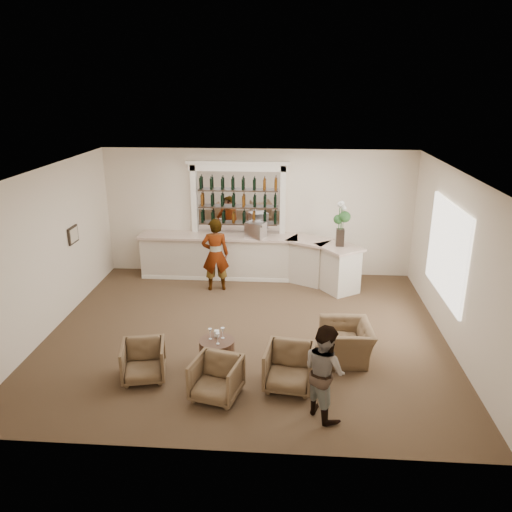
% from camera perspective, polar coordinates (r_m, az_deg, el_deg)
% --- Properties ---
extents(ground, '(8.00, 8.00, 0.00)m').
position_cam_1_polar(ground, '(10.36, -1.14, -8.74)').
color(ground, brown).
rests_on(ground, ground).
extents(room_shell, '(8.04, 7.02, 3.32)m').
position_cam_1_polar(room_shell, '(10.17, 0.05, 4.88)').
color(room_shell, '#EFDEC6').
rests_on(room_shell, ground).
extents(bar_counter, '(5.72, 1.80, 1.14)m').
position_cam_1_polar(bar_counter, '(12.88, -0.68, -0.23)').
color(bar_counter, beige).
rests_on(bar_counter, ground).
extents(back_bar_alcove, '(2.64, 0.25, 3.00)m').
position_cam_1_polar(back_bar_alcove, '(12.91, -2.05, 6.54)').
color(back_bar_alcove, white).
rests_on(back_bar_alcove, ground).
extents(cocktail_table, '(0.64, 0.64, 0.50)m').
position_cam_1_polar(cocktail_table, '(9.18, -4.47, -10.94)').
color(cocktail_table, '#442B1D').
rests_on(cocktail_table, ground).
extents(sommelier, '(0.73, 0.55, 1.81)m').
position_cam_1_polar(sommelier, '(12.15, -4.66, 0.16)').
color(sommelier, gray).
rests_on(sommelier, ground).
extents(guest, '(0.88, 0.93, 1.51)m').
position_cam_1_polar(guest, '(7.75, 7.83, -12.89)').
color(guest, gray).
rests_on(guest, ground).
extents(armchair_left, '(0.86, 0.87, 0.67)m').
position_cam_1_polar(armchair_left, '(8.94, -12.73, -11.64)').
color(armchair_left, brown).
rests_on(armchair_left, ground).
extents(armchair_center, '(0.89, 0.91, 0.68)m').
position_cam_1_polar(armchair_center, '(8.29, -4.56, -13.78)').
color(armchair_center, brown).
rests_on(armchair_center, ground).
extents(armchair_right, '(0.89, 0.91, 0.74)m').
position_cam_1_polar(armchair_right, '(8.51, 3.84, -12.58)').
color(armchair_right, brown).
rests_on(armchair_right, ground).
extents(armchair_far, '(0.96, 1.08, 0.67)m').
position_cam_1_polar(armchair_far, '(9.47, 10.28, -9.62)').
color(armchair_far, brown).
rests_on(armchair_far, ground).
extents(espresso_machine, '(0.57, 0.53, 0.40)m').
position_cam_1_polar(espresso_machine, '(12.61, -0.04, 2.99)').
color(espresso_machine, silver).
rests_on(espresso_machine, bar_counter).
extents(flower_vase, '(0.29, 0.29, 1.10)m').
position_cam_1_polar(flower_vase, '(12.01, 9.69, 3.99)').
color(flower_vase, black).
rests_on(flower_vase, bar_counter).
extents(wine_glass_bar_left, '(0.07, 0.07, 0.21)m').
position_cam_1_polar(wine_glass_bar_left, '(12.74, -4.72, 2.65)').
color(wine_glass_bar_left, white).
rests_on(wine_glass_bar_left, bar_counter).
extents(wine_glass_bar_right, '(0.07, 0.07, 0.21)m').
position_cam_1_polar(wine_glass_bar_right, '(12.65, 0.71, 2.61)').
color(wine_glass_bar_right, white).
rests_on(wine_glass_bar_right, bar_counter).
extents(wine_glass_tbl_a, '(0.07, 0.07, 0.21)m').
position_cam_1_polar(wine_glass_tbl_a, '(9.05, -5.26, -8.86)').
color(wine_glass_tbl_a, white).
rests_on(wine_glass_tbl_a, cocktail_table).
extents(wine_glass_tbl_b, '(0.07, 0.07, 0.21)m').
position_cam_1_polar(wine_glass_tbl_b, '(9.06, -3.82, -8.78)').
color(wine_glass_tbl_b, white).
rests_on(wine_glass_tbl_b, cocktail_table).
extents(wine_glass_tbl_c, '(0.07, 0.07, 0.21)m').
position_cam_1_polar(wine_glass_tbl_c, '(8.89, -4.40, -9.39)').
color(wine_glass_tbl_c, white).
rests_on(wine_glass_tbl_c, cocktail_table).
extents(napkin_holder, '(0.08, 0.08, 0.12)m').
position_cam_1_polar(napkin_holder, '(9.15, -4.52, -8.82)').
color(napkin_holder, white).
rests_on(napkin_holder, cocktail_table).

